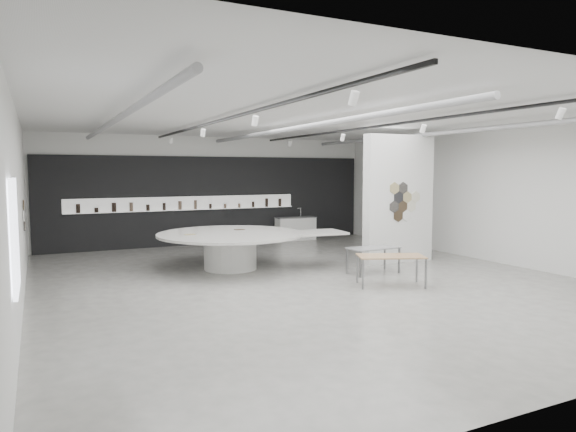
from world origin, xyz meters
name	(u,v)px	position (x,y,z in m)	size (l,w,h in m)	color
room	(303,193)	(-0.09, 0.00, 2.07)	(12.02, 14.02, 3.82)	#9B9992
back_wall_display	(212,201)	(-0.08, 6.93, 1.54)	(11.80, 0.27, 3.10)	black
partition_column	(399,199)	(3.50, 1.00, 1.80)	(2.20, 0.38, 3.60)	white
display_island	(233,245)	(-1.07, 2.06, 0.63)	(5.05, 4.18, 0.98)	white
sample_table_wood	(391,258)	(1.43, -1.38, 0.64)	(1.64, 1.26, 0.69)	#A27C54
sample_table_stone	(373,250)	(1.91, -0.04, 0.61)	(1.32, 0.70, 0.66)	gray
kitchen_counter	(296,228)	(3.05, 6.52, 0.43)	(1.54, 0.66, 1.19)	white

